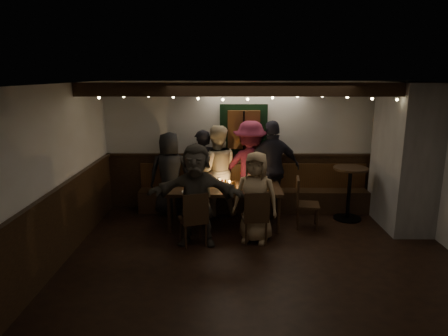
{
  "coord_description": "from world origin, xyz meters",
  "views": [
    {
      "loc": [
        -0.54,
        -5.52,
        2.74
      ],
      "look_at": [
        -0.59,
        1.6,
        1.05
      ],
      "focal_mm": 32.0,
      "sensor_mm": 36.0,
      "label": 1
    }
  ],
  "objects_px": {
    "chair_end": "(303,200)",
    "person_f": "(196,195)",
    "high_top": "(349,187)",
    "person_a": "(170,174)",
    "person_d": "(250,168)",
    "person_g": "(256,197)",
    "chair_near_right": "(256,215)",
    "person_c": "(216,171)",
    "person_b": "(203,172)",
    "person_e": "(273,168)",
    "dining_table": "(224,191)",
    "chair_near_left": "(194,216)"
  },
  "relations": [
    {
      "from": "chair_end",
      "to": "person_c",
      "type": "distance_m",
      "value": 1.76
    },
    {
      "from": "chair_end",
      "to": "person_f",
      "type": "bearing_deg",
      "value": -158.07
    },
    {
      "from": "high_top",
      "to": "person_c",
      "type": "bearing_deg",
      "value": 173.77
    },
    {
      "from": "chair_end",
      "to": "person_g",
      "type": "relative_size",
      "value": 0.61
    },
    {
      "from": "dining_table",
      "to": "person_g",
      "type": "height_order",
      "value": "person_g"
    },
    {
      "from": "chair_near_left",
      "to": "person_e",
      "type": "height_order",
      "value": "person_e"
    },
    {
      "from": "person_b",
      "to": "person_e",
      "type": "height_order",
      "value": "person_e"
    },
    {
      "from": "chair_near_left",
      "to": "person_g",
      "type": "relative_size",
      "value": 0.6
    },
    {
      "from": "person_a",
      "to": "person_b",
      "type": "relative_size",
      "value": 0.98
    },
    {
      "from": "chair_end",
      "to": "person_d",
      "type": "relative_size",
      "value": 0.5
    },
    {
      "from": "dining_table",
      "to": "person_c",
      "type": "distance_m",
      "value": 0.71
    },
    {
      "from": "dining_table",
      "to": "chair_near_left",
      "type": "xyz_separation_m",
      "value": [
        -0.46,
        -0.9,
        -0.16
      ]
    },
    {
      "from": "chair_end",
      "to": "person_f",
      "type": "height_order",
      "value": "person_f"
    },
    {
      "from": "chair_near_left",
      "to": "person_c",
      "type": "distance_m",
      "value": 1.63
    },
    {
      "from": "person_e",
      "to": "high_top",
      "type": "bearing_deg",
      "value": 157.09
    },
    {
      "from": "person_d",
      "to": "person_c",
      "type": "bearing_deg",
      "value": 17.79
    },
    {
      "from": "person_d",
      "to": "person_f",
      "type": "xyz_separation_m",
      "value": [
        -0.95,
        -1.53,
        -0.09
      ]
    },
    {
      "from": "person_b",
      "to": "person_g",
      "type": "xyz_separation_m",
      "value": [
        0.95,
        -1.38,
        -0.08
      ]
    },
    {
      "from": "dining_table",
      "to": "person_d",
      "type": "bearing_deg",
      "value": 55.08
    },
    {
      "from": "person_a",
      "to": "person_d",
      "type": "height_order",
      "value": "person_d"
    },
    {
      "from": "person_b",
      "to": "person_g",
      "type": "height_order",
      "value": "person_b"
    },
    {
      "from": "chair_end",
      "to": "person_a",
      "type": "height_order",
      "value": "person_a"
    },
    {
      "from": "dining_table",
      "to": "person_g",
      "type": "distance_m",
      "value": 0.85
    },
    {
      "from": "person_d",
      "to": "person_e",
      "type": "bearing_deg",
      "value": 179.27
    },
    {
      "from": "chair_near_left",
      "to": "person_a",
      "type": "xyz_separation_m",
      "value": [
        -0.6,
        1.56,
        0.31
      ]
    },
    {
      "from": "person_a",
      "to": "person_b",
      "type": "xyz_separation_m",
      "value": [
        0.64,
        0.06,
        0.02
      ]
    },
    {
      "from": "person_e",
      "to": "person_b",
      "type": "bearing_deg",
      "value": -14.2
    },
    {
      "from": "dining_table",
      "to": "person_a",
      "type": "xyz_separation_m",
      "value": [
        -1.06,
        0.66,
        0.15
      ]
    },
    {
      "from": "chair_near_right",
      "to": "person_a",
      "type": "relative_size",
      "value": 0.55
    },
    {
      "from": "chair_end",
      "to": "person_g",
      "type": "distance_m",
      "value": 1.12
    },
    {
      "from": "person_c",
      "to": "person_g",
      "type": "distance_m",
      "value": 1.48
    },
    {
      "from": "dining_table",
      "to": "person_b",
      "type": "bearing_deg",
      "value": 120.49
    },
    {
      "from": "person_a",
      "to": "person_f",
      "type": "xyz_separation_m",
      "value": [
        0.63,
        -1.45,
        0.01
      ]
    },
    {
      "from": "high_top",
      "to": "chair_near_right",
      "type": "bearing_deg",
      "value": -147.89
    },
    {
      "from": "person_a",
      "to": "person_d",
      "type": "relative_size",
      "value": 0.89
    },
    {
      "from": "dining_table",
      "to": "person_b",
      "type": "relative_size",
      "value": 1.22
    },
    {
      "from": "person_c",
      "to": "person_f",
      "type": "xyz_separation_m",
      "value": [
        -0.29,
        -1.44,
        -0.05
      ]
    },
    {
      "from": "dining_table",
      "to": "high_top",
      "type": "relative_size",
      "value": 2.01
    },
    {
      "from": "chair_end",
      "to": "person_b",
      "type": "xyz_separation_m",
      "value": [
        -1.85,
        0.76,
        0.33
      ]
    },
    {
      "from": "person_c",
      "to": "person_a",
      "type": "bearing_deg",
      "value": -4.62
    },
    {
      "from": "chair_end",
      "to": "person_d",
      "type": "distance_m",
      "value": 1.27
    },
    {
      "from": "chair_near_left",
      "to": "person_f",
      "type": "bearing_deg",
      "value": 74.18
    },
    {
      "from": "person_g",
      "to": "person_f",
      "type": "bearing_deg",
      "value": -155.37
    },
    {
      "from": "high_top",
      "to": "chair_end",
      "type": "bearing_deg",
      "value": -156.37
    },
    {
      "from": "chair_near_right",
      "to": "person_f",
      "type": "relative_size",
      "value": 0.54
    },
    {
      "from": "chair_end",
      "to": "person_e",
      "type": "height_order",
      "value": "person_e"
    },
    {
      "from": "chair_end",
      "to": "chair_near_left",
      "type": "bearing_deg",
      "value": -155.63
    },
    {
      "from": "person_f",
      "to": "person_g",
      "type": "bearing_deg",
      "value": 12.1
    },
    {
      "from": "person_b",
      "to": "person_e",
      "type": "bearing_deg",
      "value": 173.18
    },
    {
      "from": "person_b",
      "to": "person_g",
      "type": "bearing_deg",
      "value": 120.36
    }
  ]
}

